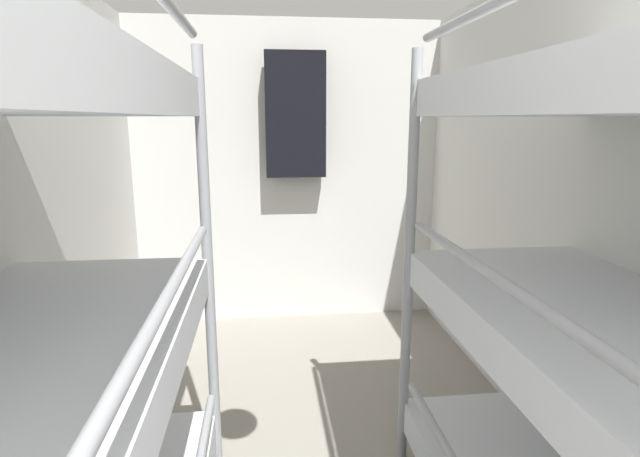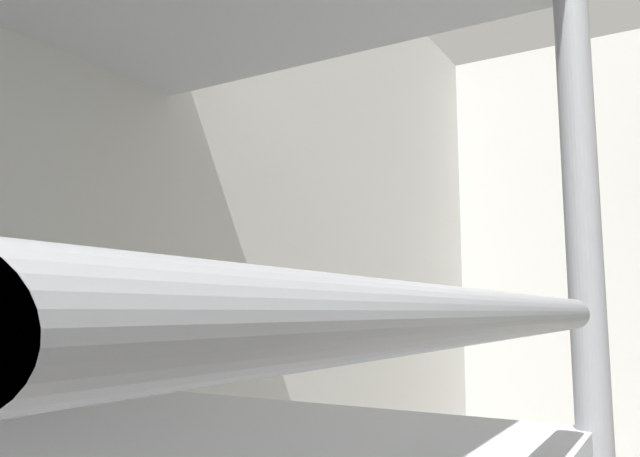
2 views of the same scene
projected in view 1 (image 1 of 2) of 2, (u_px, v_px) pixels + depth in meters
name	position (u px, v px, depth m)	size (l,w,h in m)	color
wall_right	(619.00, 231.00, 1.96)	(0.06, 4.30, 2.31)	silver
wall_back	(288.00, 175.00, 3.89)	(2.45, 0.06, 2.31)	silver
hanging_coat	(295.00, 115.00, 3.65)	(0.44, 0.12, 0.90)	black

